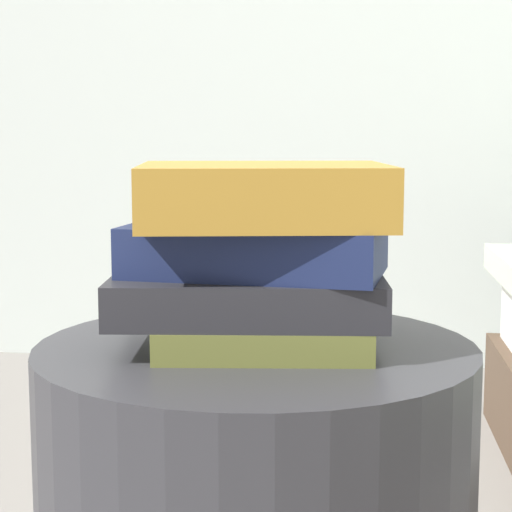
# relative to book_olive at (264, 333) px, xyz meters

# --- Properties ---
(book_olive) EXTENTS (0.24, 0.19, 0.03)m
(book_olive) POSITION_rel_book_olive_xyz_m (0.00, 0.00, 0.00)
(book_olive) COLOR olive
(book_olive) RESTS_ON side_table
(book_charcoal) EXTENTS (0.31, 0.23, 0.05)m
(book_charcoal) POSITION_rel_book_olive_xyz_m (-0.02, 0.02, 0.04)
(book_charcoal) COLOR #28282D
(book_charcoal) RESTS_ON book_olive
(book_navy) EXTENTS (0.28, 0.18, 0.05)m
(book_navy) POSITION_rel_book_olive_xyz_m (-0.01, 0.02, 0.09)
(book_navy) COLOR #19234C
(book_navy) RESTS_ON book_charcoal
(book_ochre) EXTENTS (0.29, 0.24, 0.06)m
(book_ochre) POSITION_rel_book_olive_xyz_m (-0.00, 0.00, 0.15)
(book_ochre) COLOR #B7842D
(book_ochre) RESTS_ON book_navy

